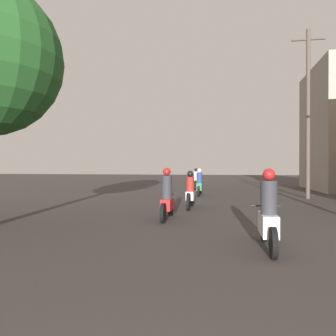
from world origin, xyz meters
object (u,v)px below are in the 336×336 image
at_px(motorcycle_silver, 190,193).
at_px(motorcycle_green, 199,184).
at_px(motorcycle_yellow, 196,181).
at_px(motorcycle_white, 268,217).
at_px(utility_pole_far, 308,111).
at_px(motorcycle_red, 167,199).

height_order(motorcycle_silver, motorcycle_green, motorcycle_green).
bearing_deg(motorcycle_yellow, motorcycle_white, -82.26).
xyz_separation_m(motorcycle_white, utility_pole_far, (3.29, 10.66, 3.77)).
distance_m(motorcycle_white, motorcycle_green, 11.67).
bearing_deg(motorcycle_green, utility_pole_far, -17.92).
bearing_deg(motorcycle_white, motorcycle_silver, 119.09).
bearing_deg(motorcycle_red, motorcycle_silver, 72.43).
xyz_separation_m(motorcycle_green, utility_pole_far, (5.48, -0.80, 3.79)).
bearing_deg(motorcycle_white, motorcycle_red, 138.02).
bearing_deg(utility_pole_far, motorcycle_white, -107.13).
relative_size(motorcycle_green, motorcycle_yellow, 0.92).
distance_m(motorcycle_white, motorcycle_yellow, 16.56).
xyz_separation_m(motorcycle_red, motorcycle_silver, (0.44, 2.75, -0.04)).
bearing_deg(motorcycle_green, motorcycle_red, -102.33).
bearing_deg(motorcycle_green, motorcycle_silver, -99.10).
bearing_deg(motorcycle_yellow, motorcycle_silver, -88.39).
relative_size(motorcycle_silver, utility_pole_far, 0.24).
distance_m(motorcycle_red, utility_pole_far, 10.19).
relative_size(motorcycle_red, motorcycle_silver, 0.95).
height_order(motorcycle_white, utility_pole_far, utility_pole_far).
relative_size(motorcycle_white, motorcycle_yellow, 0.93).
bearing_deg(motorcycle_red, motorcycle_green, 78.80).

